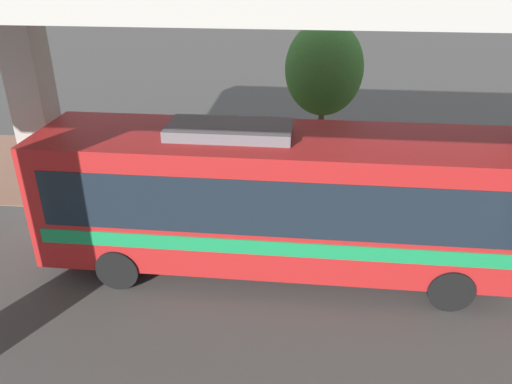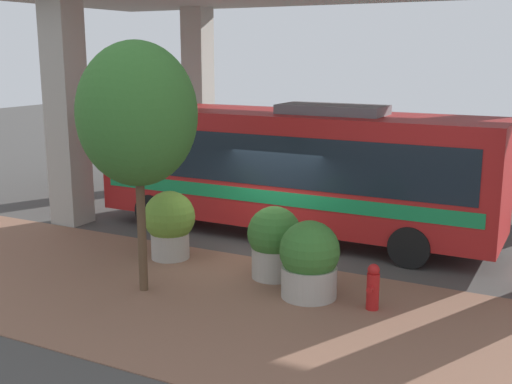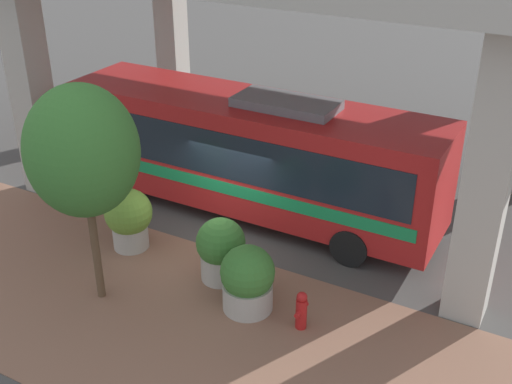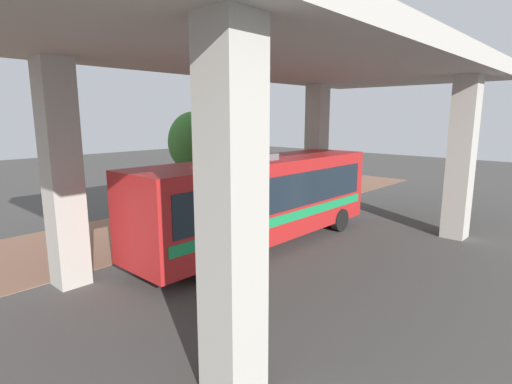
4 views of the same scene
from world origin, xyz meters
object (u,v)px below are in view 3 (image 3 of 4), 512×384
fire_hydrant (301,310)px  planter_middle (248,280)px  planter_front (129,218)px  street_tree_near (82,152)px  bus (250,149)px  planter_back (221,249)px

fire_hydrant → planter_middle: bearing=88.2°
planter_front → street_tree_near: bearing=-160.0°
planter_middle → street_tree_near: (-1.26, 3.25, 2.93)m
planter_middle → fire_hydrant: bearing=-91.8°
bus → planter_front: bearing=151.1°
fire_hydrant → planter_middle: 1.40m
planter_back → street_tree_near: street_tree_near is taller
fire_hydrant → planter_front: bearing=81.2°
fire_hydrant → planter_front: size_ratio=0.56×
bus → planter_front: (-3.25, 1.79, -1.07)m
fire_hydrant → planter_front: planter_front is taller
planter_front → planter_middle: bearing=-101.2°
fire_hydrant → street_tree_near: 5.77m
bus → fire_hydrant: 5.62m
bus → street_tree_near: 5.68m
bus → planter_middle: bus is taller
planter_middle → planter_back: planter_back is taller
planter_front → street_tree_near: street_tree_near is taller
planter_back → fire_hydrant: bearing=-107.0°
planter_front → street_tree_near: size_ratio=0.32×
planter_middle → street_tree_near: street_tree_near is taller
planter_back → street_tree_near: bearing=133.4°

